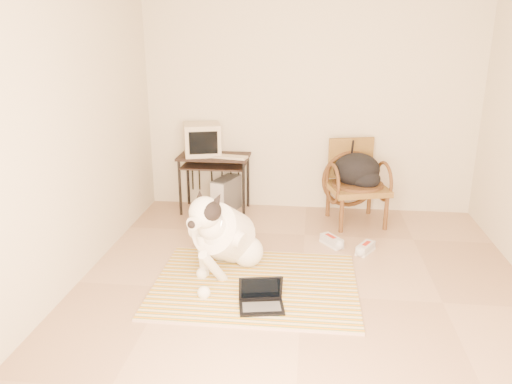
% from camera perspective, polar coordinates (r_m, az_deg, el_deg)
% --- Properties ---
extents(floor, '(4.50, 4.50, 0.00)m').
position_cam_1_polar(floor, '(4.37, 5.21, -11.62)').
color(floor, tan).
rests_on(floor, ground).
extents(wall_back, '(4.50, 0.00, 4.50)m').
position_cam_1_polar(wall_back, '(6.11, 6.14, 10.34)').
color(wall_back, beige).
rests_on(wall_back, floor).
extents(wall_front, '(4.50, 0.00, 4.50)m').
position_cam_1_polar(wall_front, '(1.75, 4.47, -9.56)').
color(wall_front, beige).
rests_on(wall_front, floor).
extents(wall_left, '(0.00, 4.50, 4.50)m').
position_cam_1_polar(wall_left, '(4.39, -21.47, 6.17)').
color(wall_left, beige).
rests_on(wall_left, floor).
extents(rug, '(1.79, 1.37, 0.02)m').
position_cam_1_polar(rug, '(4.49, -0.07, -10.52)').
color(rug, orange).
rests_on(rug, floor).
extents(dog, '(0.67, 1.21, 0.88)m').
position_cam_1_polar(dog, '(4.62, -3.65, -5.03)').
color(dog, white).
rests_on(dog, rug).
extents(laptop, '(0.40, 0.32, 0.25)m').
position_cam_1_polar(laptop, '(4.13, 0.59, -12.15)').
color(laptop, black).
rests_on(laptop, rug).
extents(computer_desk, '(0.85, 0.48, 0.71)m').
position_cam_1_polar(computer_desk, '(6.09, -4.82, 3.25)').
color(computer_desk, black).
rests_on(computer_desk, floor).
extents(crt_monitor, '(0.52, 0.51, 0.38)m').
position_cam_1_polar(crt_monitor, '(6.09, -6.18, 6.00)').
color(crt_monitor, '#BCAD93').
rests_on(crt_monitor, computer_desk).
extents(desk_keyboard, '(0.41, 0.21, 0.03)m').
position_cam_1_polar(desk_keyboard, '(5.93, -2.91, 4.01)').
color(desk_keyboard, '#BCAD93').
rests_on(desk_keyboard, computer_desk).
extents(pc_tower, '(0.33, 0.49, 0.43)m').
position_cam_1_polar(pc_tower, '(6.19, -3.42, -0.32)').
color(pc_tower, '#4C4C4F').
rests_on(pc_tower, floor).
extents(rattan_chair, '(0.76, 0.75, 0.95)m').
position_cam_1_polar(rattan_chair, '(5.89, 11.34, 1.12)').
color(rattan_chair, brown).
rests_on(rattan_chair, floor).
extents(backpack, '(0.53, 0.46, 0.39)m').
position_cam_1_polar(backpack, '(5.82, 11.62, 2.32)').
color(backpack, black).
rests_on(backpack, rattan_chair).
extents(sneaker_left, '(0.26, 0.29, 0.10)m').
position_cam_1_polar(sneaker_left, '(5.32, 8.64, -5.59)').
color(sneaker_left, silver).
rests_on(sneaker_left, floor).
extents(sneaker_right, '(0.23, 0.29, 0.09)m').
position_cam_1_polar(sneaker_right, '(5.22, 12.40, -6.32)').
color(sneaker_right, silver).
rests_on(sneaker_right, floor).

